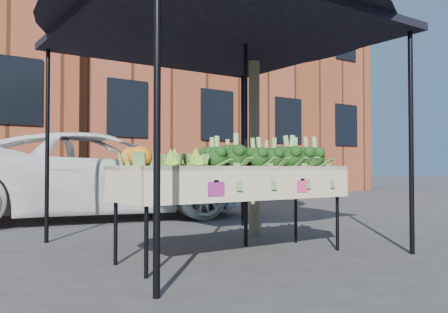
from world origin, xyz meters
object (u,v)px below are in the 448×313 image
vehicle (99,67)px  street_tree (254,76)px  table (235,211)px  canopy (216,124)px

vehicle → street_tree: (0.96, -3.22, -0.58)m
table → vehicle: bearing=88.0°
table → canopy: canopy is taller
table → vehicle: 4.88m
table → canopy: size_ratio=0.76×
table → street_tree: 2.28m
table → street_tree: bearing=44.9°
table → street_tree: (1.11, 1.11, 1.66)m
canopy → vehicle: bearing=89.9°
table → canopy: 1.08m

